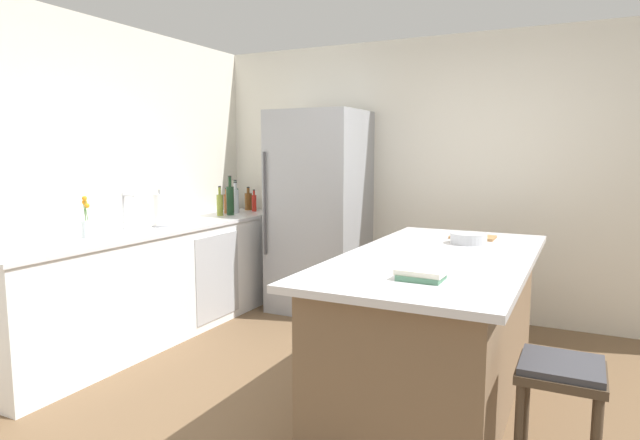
{
  "coord_description": "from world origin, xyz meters",
  "views": [
    {
      "loc": [
        1.14,
        -2.82,
        1.54
      ],
      "look_at": [
        -0.76,
        1.01,
        1.0
      ],
      "focal_mm": 30.2,
      "sensor_mm": 36.0,
      "label": 1
    }
  ],
  "objects": [
    {
      "name": "olive_oil_bottle",
      "position": [
        -2.06,
        1.43,
        1.04
      ],
      "size": [
        0.06,
        0.06,
        0.29
      ],
      "color": "olive",
      "rests_on": "counter_run_left"
    },
    {
      "name": "kitchen_island",
      "position": [
        0.34,
        0.43,
        0.46
      ],
      "size": [
        1.09,
        2.24,
        0.91
      ],
      "color": "#7A6047",
      "rests_on": "ground_plane"
    },
    {
      "name": "gin_bottle",
      "position": [
        -2.15,
        1.81,
        1.06
      ],
      "size": [
        0.07,
        0.07,
        0.33
      ],
      "color": "#8CB79E",
      "rests_on": "counter_run_left"
    },
    {
      "name": "wall_left",
      "position": [
        -2.45,
        0.0,
        1.3
      ],
      "size": [
        0.1,
        6.0,
        2.6
      ],
      "primitive_type": "cube",
      "color": "silver",
      "rests_on": "ground_plane"
    },
    {
      "name": "refrigerator",
      "position": [
        -1.17,
        1.83,
        0.97
      ],
      "size": [
        0.84,
        0.78,
        1.93
      ],
      "color": "#93969B",
      "rests_on": "ground_plane"
    },
    {
      "name": "wine_bottle",
      "position": [
        -2.02,
        1.53,
        1.08
      ],
      "size": [
        0.07,
        0.07,
        0.39
      ],
      "color": "#19381E",
      "rests_on": "counter_run_left"
    },
    {
      "name": "hot_sauce_bottle",
      "position": [
        -1.98,
        1.91,
        1.02
      ],
      "size": [
        0.05,
        0.05,
        0.23
      ],
      "color": "red",
      "rests_on": "counter_run_left"
    },
    {
      "name": "paper_towel_roll",
      "position": [
        -2.04,
        0.58,
        1.06
      ],
      "size": [
        0.14,
        0.14,
        0.31
      ],
      "color": "gray",
      "rests_on": "counter_run_left"
    },
    {
      "name": "sink_faucet",
      "position": [
        -2.12,
        0.27,
        1.08
      ],
      "size": [
        0.15,
        0.05,
        0.3
      ],
      "color": "silver",
      "rests_on": "counter_run_left"
    },
    {
      "name": "cutting_board",
      "position": [
        0.41,
        1.19,
        0.92
      ],
      "size": [
        0.31,
        0.21,
        0.02
      ],
      "color": "#9E7042",
      "rests_on": "kitchen_island"
    },
    {
      "name": "flower_vase",
      "position": [
        -2.09,
        -0.13,
        1.02
      ],
      "size": [
        0.08,
        0.08,
        0.31
      ],
      "color": "silver",
      "rests_on": "counter_run_left"
    },
    {
      "name": "whiskey_bottle",
      "position": [
        -2.12,
        2.0,
        1.02
      ],
      "size": [
        0.08,
        0.08,
        0.25
      ],
      "color": "brown",
      "rests_on": "counter_run_left"
    },
    {
      "name": "soda_bottle",
      "position": [
        -2.08,
        1.72,
        1.05
      ],
      "size": [
        0.07,
        0.07,
        0.32
      ],
      "color": "silver",
      "rests_on": "counter_run_left"
    },
    {
      "name": "bar_stool",
      "position": [
        1.09,
        -0.34,
        0.52
      ],
      "size": [
        0.36,
        0.36,
        0.64
      ],
      "color": "#473828",
      "rests_on": "ground_plane"
    },
    {
      "name": "ground_plane",
      "position": [
        0.0,
        0.0,
        0.0
      ],
      "size": [
        7.2,
        7.2,
        0.0
      ],
      "primitive_type": "plane",
      "color": "brown"
    },
    {
      "name": "cookbook_stack",
      "position": [
        0.43,
        -0.25,
        0.94
      ],
      "size": [
        0.24,
        0.18,
        0.05
      ],
      "color": "#4C7F60",
      "rests_on": "kitchen_island"
    },
    {
      "name": "mixing_bowl",
      "position": [
        0.43,
        0.93,
        0.95
      ],
      "size": [
        0.25,
        0.25,
        0.07
      ],
      "color": "#B2B5BA",
      "rests_on": "kitchen_island"
    },
    {
      "name": "vinegar_bottle",
      "position": [
        -2.13,
        1.63,
        1.03
      ],
      "size": [
        0.05,
        0.05,
        0.26
      ],
      "color": "#994C23",
      "rests_on": "counter_run_left"
    },
    {
      "name": "wall_rear",
      "position": [
        0.0,
        2.25,
        1.3
      ],
      "size": [
        6.0,
        0.1,
        2.6
      ],
      "primitive_type": "cube",
      "color": "silver",
      "rests_on": "ground_plane"
    },
    {
      "name": "counter_run_left",
      "position": [
        -2.07,
        0.56,
        0.46
      ],
      "size": [
        0.69,
        3.1,
        0.92
      ],
      "color": "white",
      "rests_on": "ground_plane"
    }
  ]
}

